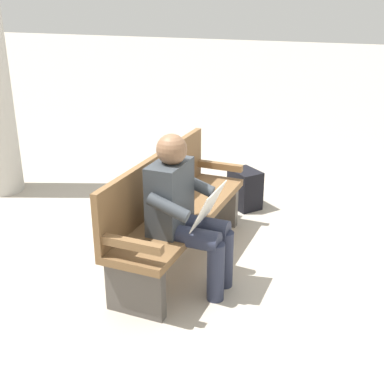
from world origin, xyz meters
TOP-DOWN VIEW (x-y plane):
  - ground_plane at (0.00, 0.00)m, footprint 40.00×40.00m
  - bench_near at (-0.00, -0.07)m, footprint 1.81×0.54m
  - person_seated at (0.33, 0.15)m, footprint 0.58×0.58m
  - backpack at (-1.28, 0.20)m, footprint 0.39×0.40m

SIDE VIEW (x-z plane):
  - ground_plane at x=0.00m, z-range 0.00..0.00m
  - backpack at x=-1.28m, z-range 0.00..0.40m
  - bench_near at x=0.00m, z-range 0.01..0.91m
  - person_seated at x=0.33m, z-range 0.04..1.22m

